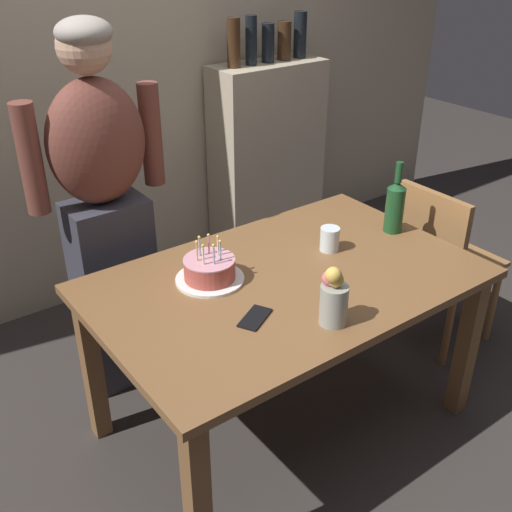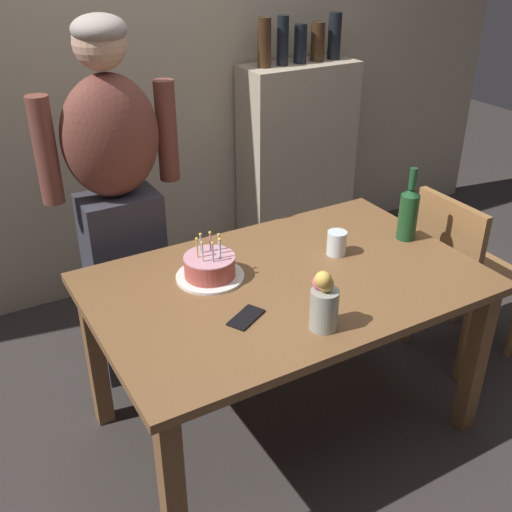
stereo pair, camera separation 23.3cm
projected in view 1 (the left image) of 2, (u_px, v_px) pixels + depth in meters
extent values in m
plane|color=#332D2B|center=(282.00, 419.00, 2.75)|extent=(10.00, 10.00, 0.00)
cube|color=tan|center=(103.00, 64.00, 3.22)|extent=(5.20, 0.10, 2.60)
cube|color=brown|center=(286.00, 281.00, 2.40)|extent=(1.50, 0.96, 0.03)
cube|color=brown|center=(197.00, 502.00, 1.94)|extent=(0.07, 0.07, 0.70)
cube|color=brown|center=(467.00, 346.00, 2.64)|extent=(0.07, 0.07, 0.70)
cube|color=brown|center=(92.00, 368.00, 2.52)|extent=(0.07, 0.07, 0.70)
cube|color=brown|center=(336.00, 269.00, 3.22)|extent=(0.07, 0.07, 0.70)
cylinder|color=white|center=(210.00, 279.00, 2.37)|extent=(0.27, 0.27, 0.01)
cylinder|color=#B24C42|center=(210.00, 269.00, 2.35)|extent=(0.20, 0.20, 0.08)
cylinder|color=#D18E9E|center=(209.00, 260.00, 2.33)|extent=(0.20, 0.20, 0.01)
cylinder|color=#93B7DB|center=(220.00, 252.00, 2.30)|extent=(0.01, 0.01, 0.07)
sphere|color=#F9C64C|center=(220.00, 241.00, 2.28)|extent=(0.01, 0.01, 0.01)
cylinder|color=beige|center=(218.00, 247.00, 2.34)|extent=(0.01, 0.01, 0.07)
sphere|color=#F9C64C|center=(218.00, 237.00, 2.31)|extent=(0.01, 0.01, 0.01)
cylinder|color=pink|center=(209.00, 245.00, 2.35)|extent=(0.01, 0.01, 0.07)
sphere|color=#F9C64C|center=(208.00, 235.00, 2.33)|extent=(0.01, 0.01, 0.01)
cylinder|color=#93B7DB|center=(200.00, 247.00, 2.33)|extent=(0.01, 0.01, 0.07)
sphere|color=#F9C64C|center=(199.00, 237.00, 2.31)|extent=(0.01, 0.01, 0.01)
cylinder|color=#EAB266|center=(197.00, 252.00, 2.30)|extent=(0.01, 0.01, 0.07)
sphere|color=#F9C64C|center=(197.00, 242.00, 2.28)|extent=(0.01, 0.01, 0.01)
cylinder|color=beige|center=(203.00, 256.00, 2.27)|extent=(0.01, 0.01, 0.07)
sphere|color=#F9C64C|center=(203.00, 246.00, 2.25)|extent=(0.01, 0.01, 0.01)
cylinder|color=#93B7DB|center=(214.00, 256.00, 2.27)|extent=(0.01, 0.01, 0.07)
sphere|color=#F9C64C|center=(213.00, 245.00, 2.25)|extent=(0.01, 0.01, 0.01)
cylinder|color=silver|center=(330.00, 239.00, 2.57)|extent=(0.08, 0.08, 0.10)
cylinder|color=#194723|center=(394.00, 210.00, 2.70)|extent=(0.08, 0.08, 0.20)
cone|color=#194723|center=(397.00, 185.00, 2.65)|extent=(0.08, 0.08, 0.03)
cylinder|color=#194723|center=(399.00, 172.00, 2.62)|extent=(0.03, 0.03, 0.09)
cube|color=black|center=(255.00, 318.00, 2.14)|extent=(0.16, 0.13, 0.01)
cylinder|color=#999E93|center=(334.00, 305.00, 2.09)|extent=(0.10, 0.10, 0.15)
sphere|color=#DB6670|center=(330.00, 279.00, 2.06)|extent=(0.05, 0.05, 0.05)
sphere|color=gold|center=(333.00, 275.00, 2.02)|extent=(0.06, 0.06, 0.06)
sphere|color=gold|center=(336.00, 280.00, 2.04)|extent=(0.05, 0.05, 0.05)
cube|color=#33333D|center=(116.00, 294.00, 2.81)|extent=(0.34, 0.23, 0.92)
ellipsoid|color=brown|center=(96.00, 142.00, 2.46)|extent=(0.41, 0.27, 0.52)
sphere|color=tan|center=(84.00, 46.00, 2.28)|extent=(0.21, 0.21, 0.21)
ellipsoid|color=gray|center=(84.00, 32.00, 2.25)|extent=(0.21, 0.21, 0.12)
cylinder|color=brown|center=(151.00, 135.00, 2.63)|extent=(0.09, 0.09, 0.44)
cylinder|color=brown|center=(30.00, 160.00, 2.36)|extent=(0.09, 0.09, 0.44)
cube|color=olive|center=(449.00, 260.00, 3.09)|extent=(0.42, 0.42, 0.02)
cube|color=olive|center=(430.00, 232.00, 2.89)|extent=(0.04, 0.40, 0.40)
cylinder|color=olive|center=(493.00, 303.00, 3.17)|extent=(0.04, 0.04, 0.45)
cylinder|color=olive|center=(437.00, 275.00, 3.42)|extent=(0.04, 0.04, 0.45)
cylinder|color=olive|center=(448.00, 327.00, 2.98)|extent=(0.04, 0.04, 0.45)
cylinder|color=olive|center=(393.00, 295.00, 3.24)|extent=(0.04, 0.04, 0.45)
cube|color=tan|center=(267.00, 163.00, 3.87)|extent=(0.70, 0.30, 1.23)
cylinder|color=#382314|center=(234.00, 43.00, 3.38)|extent=(0.08, 0.08, 0.27)
cylinder|color=black|center=(251.00, 40.00, 3.44)|extent=(0.07, 0.07, 0.27)
cylinder|color=black|center=(268.00, 43.00, 3.52)|extent=(0.07, 0.07, 0.22)
cylinder|color=#382314|center=(284.00, 41.00, 3.58)|extent=(0.08, 0.08, 0.22)
cylinder|color=black|center=(300.00, 35.00, 3.63)|extent=(0.08, 0.08, 0.26)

